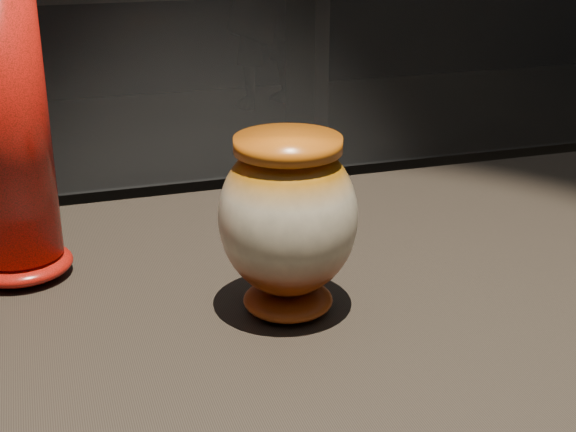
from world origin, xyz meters
name	(u,v)px	position (x,y,z in m)	size (l,w,h in m)	color
main_vase	(288,219)	(-0.17, 0.01, 1.00)	(0.18, 0.18, 0.19)	maroon
tall_vase	(4,128)	(-0.44, 0.18, 1.08)	(0.11, 0.11, 0.36)	red
back_shelf	(153,37)	(0.23, 3.53, 0.64)	(2.00, 0.60, 0.90)	black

